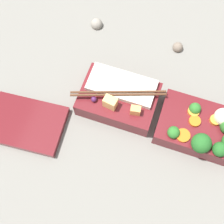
{
  "coord_description": "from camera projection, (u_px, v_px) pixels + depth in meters",
  "views": [
    {
      "loc": [
        -0.0,
        0.3,
        0.67
      ],
      "look_at": [
        0.08,
        0.04,
        0.04
      ],
      "focal_mm": 50.0,
      "sensor_mm": 36.0,
      "label": 1
    }
  ],
  "objects": [
    {
      "name": "ground_plane",
      "position": [
        152.0,
        113.0,
        0.73
      ],
      "size": [
        3.0,
        3.0,
        0.0
      ],
      "primitive_type": "plane",
      "color": "slate"
    },
    {
      "name": "bento_tray_vegetable",
      "position": [
        200.0,
        128.0,
        0.68
      ],
      "size": [
        0.17,
        0.13,
        0.08
      ],
      "color": "maroon",
      "rests_on": "ground_plane"
    },
    {
      "name": "pebble_1",
      "position": [
        96.0,
        24.0,
        0.82
      ],
      "size": [
        0.03,
        0.03,
        0.03
      ],
      "primitive_type": "sphere",
      "color": "gray",
      "rests_on": "ground_plane"
    },
    {
      "name": "bento_tray_rice",
      "position": [
        117.0,
        98.0,
        0.71
      ],
      "size": [
        0.2,
        0.12,
        0.07
      ],
      "color": "maroon",
      "rests_on": "ground_plane"
    },
    {
      "name": "bento_lid",
      "position": [
        25.0,
        123.0,
        0.71
      ],
      "size": [
        0.18,
        0.13,
        0.02
      ],
      "primitive_type": "cube",
      "rotation": [
        0.0,
        0.0,
        0.08
      ],
      "color": "maroon",
      "rests_on": "ground_plane"
    },
    {
      "name": "pebble_2",
      "position": [
        177.0,
        47.0,
        0.79
      ],
      "size": [
        0.03,
        0.03,
        0.03
      ],
      "primitive_type": "sphere",
      "color": "#7A6B5B",
      "rests_on": "ground_plane"
    }
  ]
}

